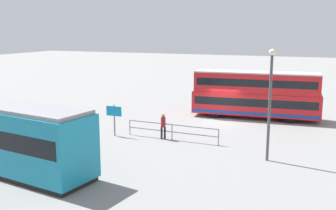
{
  "coord_description": "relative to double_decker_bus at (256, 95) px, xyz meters",
  "views": [
    {
      "loc": [
        -7.75,
        30.39,
        7.39
      ],
      "look_at": [
        2.73,
        4.57,
        1.99
      ],
      "focal_mm": 42.24,
      "sensor_mm": 36.0,
      "label": 1
    }
  ],
  "objects": [
    {
      "name": "ground_plane",
      "position": [
        2.33,
        2.38,
        -1.99
      ],
      "size": [
        160.0,
        160.0,
        0.0
      ],
      "primitive_type": "plane",
      "color": "gray"
    },
    {
      "name": "double_decker_bus",
      "position": [
        0.0,
        0.0,
        0.0
      ],
      "size": [
        10.51,
        3.2,
        3.9
      ],
      "color": "red",
      "rests_on": "ground"
    },
    {
      "name": "pedestrian_near_railing",
      "position": [
        4.64,
        8.84,
        -0.99
      ],
      "size": [
        0.42,
        0.42,
        1.74
      ],
      "color": "black",
      "rests_on": "ground"
    },
    {
      "name": "pedestrian_railing",
      "position": [
        4.01,
        8.78,
        -1.26
      ],
      "size": [
        6.57,
        0.27,
        1.08
      ],
      "color": "gray",
      "rests_on": "ground"
    },
    {
      "name": "info_sign",
      "position": [
        8.11,
        9.37,
        -0.46
      ],
      "size": [
        1.17,
        0.12,
        2.21
      ],
      "color": "slate",
      "rests_on": "ground"
    },
    {
      "name": "street_lamp",
      "position": [
        -2.57,
        10.72,
        1.73
      ],
      "size": [
        0.36,
        0.36,
        6.31
      ],
      "color": "#4C4C51",
      "rests_on": "ground"
    }
  ]
}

